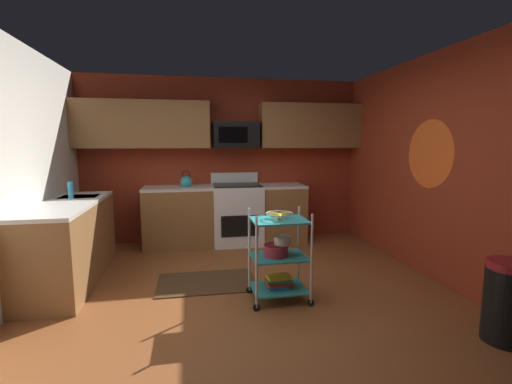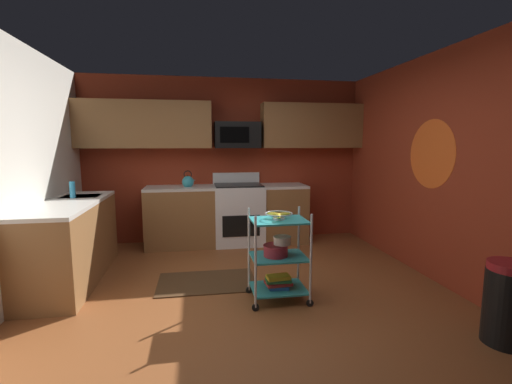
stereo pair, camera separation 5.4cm
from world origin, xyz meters
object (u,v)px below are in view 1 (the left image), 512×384
at_px(oven_range, 237,213).
at_px(fruit_bowl, 279,215).
at_px(mixing_bowl_small, 283,240).
at_px(dish_soap_bottle, 71,190).
at_px(book_stack, 279,282).
at_px(mixing_bowl_large, 276,250).
at_px(rolling_cart, 279,256).
at_px(kettle, 186,182).
at_px(trash_can, 507,302).
at_px(microwave, 235,135).

distance_m(oven_range, fruit_bowl, 2.17).
bearing_deg(mixing_bowl_small, dish_soap_bottle, 152.35).
bearing_deg(book_stack, mixing_bowl_large, 180.00).
bearing_deg(book_stack, oven_range, 93.79).
distance_m(fruit_bowl, mixing_bowl_large, 0.36).
distance_m(oven_range, rolling_cart, 2.13).
bearing_deg(rolling_cart, dish_soap_bottle, 151.87).
distance_m(oven_range, mixing_bowl_small, 2.13).
bearing_deg(kettle, mixing_bowl_large, -67.47).
bearing_deg(dish_soap_bottle, book_stack, -28.13).
height_order(kettle, trash_can, kettle).
distance_m(rolling_cart, mixing_bowl_small, 0.17).
bearing_deg(microwave, trash_can, -62.39).
bearing_deg(kettle, fruit_bowl, -66.80).
height_order(microwave, trash_can, microwave).
bearing_deg(fruit_bowl, oven_range, 93.79).
distance_m(rolling_cart, kettle, 2.37).
bearing_deg(book_stack, microwave, 93.63).
bearing_deg(book_stack, dish_soap_bottle, 151.87).
bearing_deg(microwave, mixing_bowl_large, -87.12).
xyz_separation_m(microwave, trash_can, (1.73, -3.31, -1.37)).
distance_m(oven_range, dish_soap_bottle, 2.37).
relative_size(oven_range, fruit_bowl, 4.04).
distance_m(microwave, fruit_bowl, 2.38).
relative_size(book_stack, trash_can, 0.41).
relative_size(book_stack, kettle, 1.02).
bearing_deg(rolling_cart, oven_range, 93.79).
bearing_deg(rolling_cart, mixing_bowl_large, 180.00).
bearing_deg(fruit_bowl, kettle, 113.20).
bearing_deg(mixing_bowl_small, mixing_bowl_large, -175.52).
distance_m(oven_range, mixing_bowl_large, 2.13).
height_order(oven_range, mixing_bowl_large, oven_range).
relative_size(rolling_cart, trash_can, 1.39).
bearing_deg(trash_can, dish_soap_bottle, 149.31).
height_order(mixing_bowl_large, book_stack, mixing_bowl_large).
relative_size(fruit_bowl, kettle, 1.03).
relative_size(oven_range, book_stack, 4.09).
bearing_deg(dish_soap_bottle, mixing_bowl_small, -27.65).
xyz_separation_m(rolling_cart, dish_soap_bottle, (-2.26, 1.21, 0.57)).
bearing_deg(oven_range, dish_soap_bottle, -156.59).
xyz_separation_m(oven_range, microwave, (-0.00, 0.10, 1.22)).
bearing_deg(mixing_bowl_small, microwave, 94.58).
bearing_deg(book_stack, fruit_bowl, 174.64).
distance_m(microwave, trash_can, 3.97).
xyz_separation_m(microwave, rolling_cart, (0.14, -2.23, -1.25)).
relative_size(rolling_cart, kettle, 3.47).
relative_size(book_stack, dish_soap_bottle, 1.34).
relative_size(oven_range, rolling_cart, 1.20).
relative_size(microwave, rolling_cart, 0.77).
distance_m(dish_soap_bottle, trash_can, 4.53).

